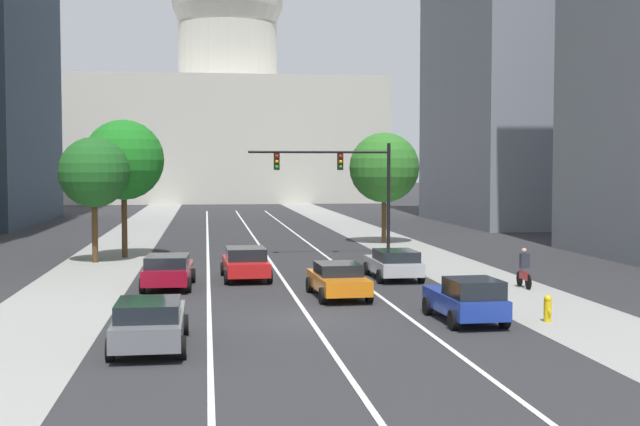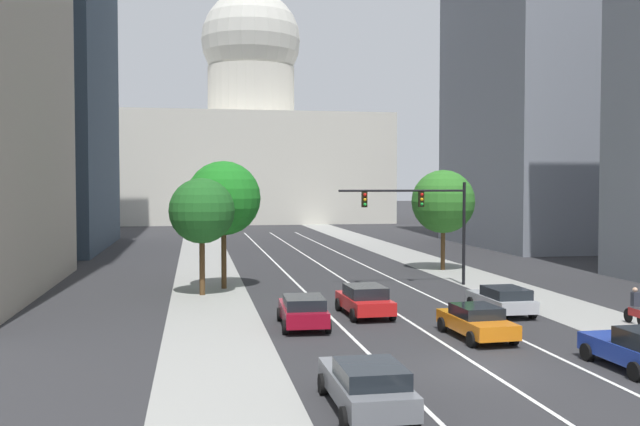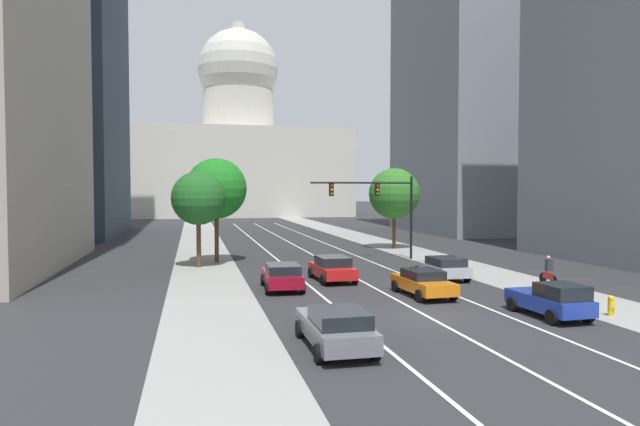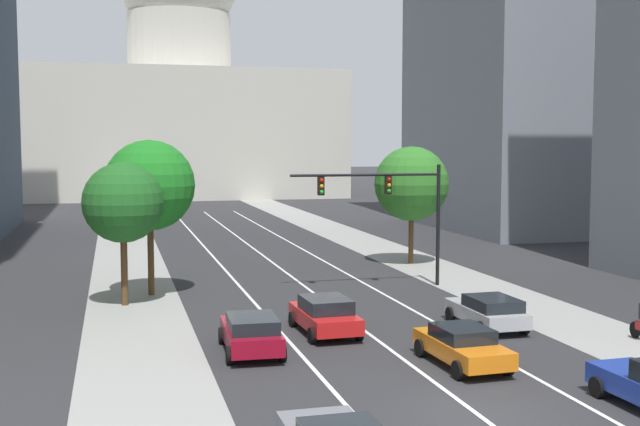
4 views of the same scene
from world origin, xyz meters
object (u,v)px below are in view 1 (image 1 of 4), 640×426
(car_gray, at_px, (150,322))
(car_blue, at_px, (467,299))
(capitol_building, at_px, (228,110))
(traffic_signal_mast, at_px, (344,175))
(car_orange, at_px, (338,279))
(street_tree_mid_left, at_px, (94,173))
(street_tree_near_left, at_px, (124,160))
(street_tree_near_right, at_px, (384,168))
(cyclist, at_px, (524,268))
(car_red, at_px, (246,263))
(fire_hydrant, at_px, (548,308))
(car_crimson, at_px, (168,270))
(car_silver, at_px, (394,263))

(car_gray, bearing_deg, car_blue, -76.15)
(capitol_building, relative_size, traffic_signal_mast, 5.46)
(car_gray, relative_size, car_orange, 1.07)
(street_tree_mid_left, bearing_deg, capitol_building, 83.45)
(car_blue, bearing_deg, street_tree_mid_left, 34.84)
(car_gray, bearing_deg, street_tree_near_left, 6.96)
(street_tree_near_right, bearing_deg, car_orange, -106.69)
(street_tree_near_left, bearing_deg, car_blue, -58.81)
(traffic_signal_mast, height_order, cyclist, traffic_signal_mast)
(car_orange, xyz_separation_m, car_red, (-3.39, 5.72, 0.06))
(fire_hydrant, bearing_deg, car_crimson, 143.48)
(car_crimson, distance_m, street_tree_mid_left, 11.81)
(capitol_building, distance_m, car_silver, 92.01)
(car_silver, xyz_separation_m, street_tree_mid_left, (-14.52, 8.73, 4.13))
(street_tree_mid_left, bearing_deg, car_orange, -50.74)
(car_crimson, relative_size, car_silver, 1.02)
(traffic_signal_mast, bearing_deg, capitol_building, 93.15)
(car_red, distance_m, car_silver, 6.83)
(car_silver, bearing_deg, street_tree_near_left, 49.54)
(car_blue, distance_m, traffic_signal_mast, 21.15)
(fire_hydrant, bearing_deg, traffic_signal_mast, 99.03)
(capitol_building, distance_m, car_red, 91.06)
(car_red, distance_m, street_tree_mid_left, 11.80)
(car_crimson, distance_m, car_blue, 13.76)
(car_gray, bearing_deg, car_crimson, -0.08)
(traffic_signal_mast, bearing_deg, street_tree_mid_left, -174.54)
(capitol_building, distance_m, traffic_signal_mast, 81.51)
(traffic_signal_mast, bearing_deg, car_crimson, -129.65)
(car_gray, xyz_separation_m, street_tree_near_left, (-3.01, 24.31, 4.80))
(car_orange, bearing_deg, car_blue, -152.26)
(fire_hydrant, bearing_deg, street_tree_mid_left, 131.15)
(fire_hydrant, xyz_separation_m, street_tree_near_left, (-15.89, 22.06, 5.10))
(car_blue, bearing_deg, street_tree_near_right, -8.74)
(car_blue, bearing_deg, car_orange, 28.33)
(car_red, xyz_separation_m, car_silver, (6.78, -0.82, -0.04))
(car_orange, distance_m, car_silver, 5.96)
(car_red, xyz_separation_m, street_tree_mid_left, (-7.75, 7.90, 4.09))
(car_silver, distance_m, fire_hydrant, 11.33)
(street_tree_mid_left, xyz_separation_m, street_tree_near_right, (17.92, 9.02, 0.25))
(car_gray, height_order, car_blue, car_blue)
(car_red, xyz_separation_m, fire_hydrant, (9.49, -11.82, -0.32))
(car_blue, distance_m, car_red, 13.39)
(car_gray, distance_m, street_tree_near_left, 24.96)
(traffic_signal_mast, relative_size, fire_hydrant, 9.09)
(capitol_building, bearing_deg, street_tree_near_left, -95.79)
(capitol_building, xyz_separation_m, car_crimson, (-5.09, -92.36, -13.22))
(car_red, bearing_deg, car_orange, -151.35)
(capitol_building, height_order, car_red, capitol_building)
(traffic_signal_mast, distance_m, fire_hydrant, 21.73)
(fire_hydrant, relative_size, street_tree_mid_left, 0.13)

